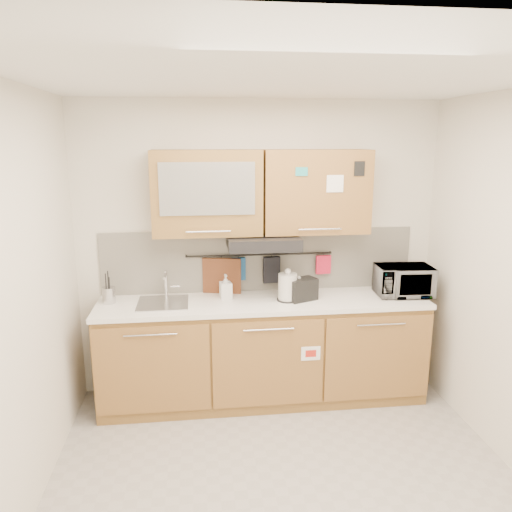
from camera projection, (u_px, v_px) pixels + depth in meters
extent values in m
plane|color=#9E9993|center=(287.00, 487.00, 3.33)|extent=(3.20, 3.20, 0.00)
plane|color=white|center=(294.00, 76.00, 2.73)|extent=(3.20, 3.20, 0.00)
plane|color=silver|center=(259.00, 249.00, 4.48)|extent=(3.20, 0.00, 3.20)
plane|color=silver|center=(14.00, 313.00, 2.85)|extent=(0.00, 3.00, 3.00)
cube|color=olive|center=(263.00, 352.00, 4.39)|extent=(2.80, 0.60, 0.88)
cube|color=black|center=(263.00, 392.00, 4.48)|extent=(2.80, 0.54, 0.10)
cube|color=olive|center=(152.00, 370.00, 3.97)|extent=(0.91, 0.02, 0.74)
cylinder|color=silver|center=(150.00, 335.00, 3.88)|extent=(0.41, 0.01, 0.01)
cube|color=olive|center=(268.00, 364.00, 4.08)|extent=(0.91, 0.02, 0.74)
cylinder|color=silver|center=(269.00, 330.00, 3.99)|extent=(0.41, 0.01, 0.01)
cube|color=olive|center=(378.00, 358.00, 4.19)|extent=(0.91, 0.02, 0.74)
cylinder|color=silver|center=(381.00, 325.00, 4.09)|extent=(0.41, 0.01, 0.01)
cube|color=white|center=(263.00, 302.00, 4.27)|extent=(2.82, 0.62, 0.04)
cube|color=silver|center=(259.00, 260.00, 4.49)|extent=(2.80, 0.02, 0.56)
cube|color=olive|center=(207.00, 193.00, 4.14)|extent=(0.90, 0.35, 0.70)
cube|color=silver|center=(207.00, 189.00, 3.95)|extent=(0.76, 0.02, 0.42)
cube|color=olive|center=(315.00, 191.00, 4.25)|extent=(0.90, 0.35, 0.70)
cube|color=white|center=(335.00, 184.00, 4.07)|extent=(0.14, 0.00, 0.14)
cube|color=black|center=(263.00, 242.00, 4.21)|extent=(0.60, 0.46, 0.10)
cube|color=silver|center=(163.00, 304.00, 4.18)|extent=(0.42, 0.40, 0.03)
cylinder|color=silver|center=(166.00, 284.00, 4.31)|extent=(0.03, 0.03, 0.24)
cylinder|color=silver|center=(165.00, 276.00, 4.21)|extent=(0.02, 0.18, 0.02)
cylinder|color=black|center=(260.00, 255.00, 4.44)|extent=(1.30, 0.02, 0.02)
cylinder|color=#B9B9BD|center=(109.00, 295.00, 4.18)|extent=(0.15, 0.15, 0.14)
cylinder|color=black|center=(106.00, 288.00, 4.17)|extent=(0.01, 0.01, 0.26)
cylinder|color=black|center=(110.00, 290.00, 4.16)|extent=(0.01, 0.01, 0.23)
cylinder|color=black|center=(109.00, 287.00, 4.18)|extent=(0.01, 0.01, 0.27)
cylinder|color=black|center=(107.00, 292.00, 4.15)|extent=(0.01, 0.01, 0.20)
cylinder|color=silver|center=(288.00, 287.00, 4.24)|extent=(0.19, 0.19, 0.23)
sphere|color=silver|center=(288.00, 271.00, 4.21)|extent=(0.05, 0.05, 0.05)
cube|color=silver|center=(299.00, 285.00, 4.27)|extent=(0.03, 0.04, 0.15)
cylinder|color=black|center=(287.00, 299.00, 4.26)|extent=(0.18, 0.18, 0.01)
cube|color=black|center=(302.00, 289.00, 4.26)|extent=(0.29, 0.23, 0.19)
cube|color=black|center=(298.00, 280.00, 4.22)|extent=(0.11, 0.13, 0.01)
cube|color=black|center=(306.00, 279.00, 4.26)|extent=(0.11, 0.13, 0.01)
imported|color=#999999|center=(404.00, 281.00, 4.38)|extent=(0.49, 0.35, 0.26)
imported|color=#999999|center=(226.00, 287.00, 4.29)|extent=(0.11, 0.11, 0.22)
cube|color=brown|center=(222.00, 281.00, 4.44)|extent=(0.34, 0.10, 0.42)
cube|color=navy|center=(239.00, 269.00, 4.43)|extent=(0.13, 0.04, 0.20)
cube|color=black|center=(272.00, 270.00, 4.47)|extent=(0.15, 0.05, 0.24)
cube|color=red|center=(323.00, 265.00, 4.52)|extent=(0.14, 0.04, 0.17)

